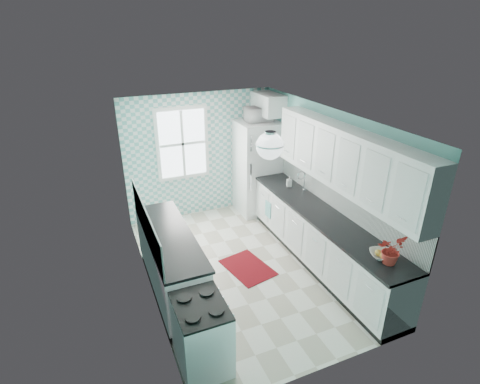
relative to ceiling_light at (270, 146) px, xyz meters
name	(u,v)px	position (x,y,z in m)	size (l,w,h in m)	color
floor	(243,267)	(0.00, 0.80, -2.33)	(3.00, 4.40, 0.02)	white
ceiling	(244,117)	(0.00, 0.80, 0.19)	(3.00, 4.40, 0.02)	white
wall_back	(200,155)	(0.00, 3.01, -1.07)	(3.00, 0.02, 2.50)	#77CBC1
wall_front	(329,284)	(0.00, -1.41, -1.07)	(3.00, 0.02, 2.50)	#77CBC1
wall_left	(143,217)	(-1.51, 0.80, -1.07)	(0.02, 4.40, 2.50)	#77CBC1
wall_right	(327,183)	(1.51, 0.80, -1.07)	(0.02, 4.40, 2.50)	#77CBC1
accent_wall	(200,156)	(0.00, 2.99, -1.07)	(3.00, 0.01, 2.50)	#64AFAC
window	(182,144)	(-0.35, 2.96, -0.77)	(1.04, 0.05, 1.44)	white
backsplash_right	(340,196)	(1.49, 0.40, -1.13)	(0.02, 3.60, 0.51)	white
backsplash_left	(146,223)	(-1.49, 0.73, -1.13)	(0.02, 2.15, 0.51)	white
upper_cabinets_right	(345,159)	(1.33, 0.20, -0.42)	(0.33, 3.20, 0.90)	white
upper_cabinet_fridge	(267,104)	(1.30, 2.63, -0.07)	(0.40, 0.74, 0.40)	white
ceiling_light	(270,146)	(0.00, 0.00, 0.00)	(0.34, 0.34, 0.35)	silver
base_cabinets_right	(320,240)	(1.20, 0.40, -1.87)	(0.60, 3.60, 0.90)	white
countertop_right	(322,215)	(1.19, 0.40, -1.40)	(0.63, 3.60, 0.04)	black
base_cabinets_left	(171,263)	(-1.20, 0.73, -1.87)	(0.60, 2.15, 0.90)	white
countertop_left	(169,236)	(-1.19, 0.73, -1.40)	(0.63, 2.15, 0.04)	black
fridge	(258,167)	(1.11, 2.61, -1.36)	(0.84, 0.83, 1.92)	silver
stove	(202,334)	(-1.20, -0.76, -1.87)	(0.57, 0.71, 0.85)	white
sink	(296,194)	(1.20, 1.24, -1.39)	(0.47, 0.39, 0.53)	silver
rug	(248,267)	(0.06, 0.74, -2.32)	(0.61, 0.87, 0.01)	#6A000E
dish_towel	(268,209)	(0.89, 1.67, -1.84)	(0.01, 0.21, 0.32)	teal
fruit_bowl	(382,255)	(1.20, -0.91, -1.34)	(0.31, 0.31, 0.08)	white
potted_plant	(391,250)	(1.20, -1.03, -1.20)	(0.33, 0.29, 0.37)	#9F0413
soap_bottle	(289,181)	(1.25, 1.56, -1.29)	(0.09, 0.09, 0.19)	#A0B5BA
microwave	(259,114)	(1.11, 2.61, -0.26)	(0.51, 0.35, 0.28)	silver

